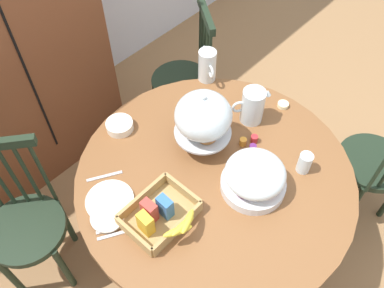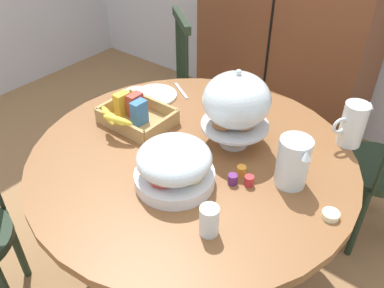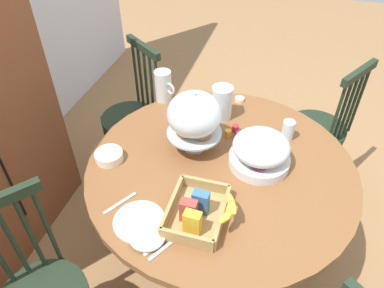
{
  "view_description": "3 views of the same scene",
  "coord_description": "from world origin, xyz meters",
  "px_view_note": "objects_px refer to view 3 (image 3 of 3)",
  "views": [
    {
      "loc": [
        -0.86,
        -0.52,
        2.34
      ],
      "look_at": [
        0.01,
        0.28,
        0.84
      ],
      "focal_mm": 37.95,
      "sensor_mm": 36.0,
      "label": 1
    },
    {
      "loc": [
        0.81,
        -0.89,
        1.75
      ],
      "look_at": [
        0.01,
        0.13,
        0.79
      ],
      "focal_mm": 37.59,
      "sensor_mm": 36.0,
      "label": 2
    },
    {
      "loc": [
        -1.26,
        -0.09,
        1.98
      ],
      "look_at": [
        0.01,
        0.28,
        0.84
      ],
      "focal_mm": 33.74,
      "sensor_mm": 36.0,
      "label": 3
    }
  ],
  "objects_px": {
    "pastry_stand_with_dome": "(194,116)",
    "cereal_basket": "(200,212)",
    "drinking_glass": "(288,130)",
    "dining_table": "(219,190)",
    "orange_juice_pitcher": "(163,87)",
    "cereal_bowl": "(109,156)",
    "china_plate_large": "(139,221)",
    "butter_dish": "(240,99)",
    "china_plate_small": "(147,236)",
    "milk_pitcher": "(222,104)",
    "windsor_chair_near_window": "(319,130)",
    "fruit_platter_covered": "(260,151)",
    "windsor_chair_by_cabinet": "(133,117)"
  },
  "relations": [
    {
      "from": "orange_juice_pitcher",
      "to": "cereal_bowl",
      "type": "height_order",
      "value": "orange_juice_pitcher"
    },
    {
      "from": "cereal_basket",
      "to": "drinking_glass",
      "type": "bearing_deg",
      "value": -25.61
    },
    {
      "from": "china_plate_large",
      "to": "cereal_bowl",
      "type": "height_order",
      "value": "cereal_bowl"
    },
    {
      "from": "pastry_stand_with_dome",
      "to": "cereal_basket",
      "type": "distance_m",
      "value": 0.49
    },
    {
      "from": "orange_juice_pitcher",
      "to": "china_plate_small",
      "type": "distance_m",
      "value": 1.02
    },
    {
      "from": "pastry_stand_with_dome",
      "to": "china_plate_large",
      "type": "distance_m",
      "value": 0.57
    },
    {
      "from": "windsor_chair_near_window",
      "to": "dining_table",
      "type": "bearing_deg",
      "value": 147.37
    },
    {
      "from": "china_plate_large",
      "to": "pastry_stand_with_dome",
      "type": "bearing_deg",
      "value": -9.8
    },
    {
      "from": "windsor_chair_near_window",
      "to": "butter_dish",
      "type": "xyz_separation_m",
      "value": [
        -0.23,
        0.54,
        0.3
      ]
    },
    {
      "from": "windsor_chair_by_cabinet",
      "to": "milk_pitcher",
      "type": "height_order",
      "value": "windsor_chair_by_cabinet"
    },
    {
      "from": "cereal_bowl",
      "to": "windsor_chair_near_window",
      "type": "bearing_deg",
      "value": -49.0
    },
    {
      "from": "orange_juice_pitcher",
      "to": "dining_table",
      "type": "bearing_deg",
      "value": -135.52
    },
    {
      "from": "fruit_platter_covered",
      "to": "butter_dish",
      "type": "distance_m",
      "value": 0.57
    },
    {
      "from": "cereal_basket",
      "to": "butter_dish",
      "type": "relative_size",
      "value": 5.27
    },
    {
      "from": "windsor_chair_near_window",
      "to": "pastry_stand_with_dome",
      "type": "relative_size",
      "value": 2.83
    },
    {
      "from": "windsor_chair_by_cabinet",
      "to": "drinking_glass",
      "type": "xyz_separation_m",
      "value": [
        -0.3,
        -1.05,
        0.34
      ]
    },
    {
      "from": "windsor_chair_by_cabinet",
      "to": "drinking_glass",
      "type": "height_order",
      "value": "windsor_chair_by_cabinet"
    },
    {
      "from": "cereal_basket",
      "to": "china_plate_large",
      "type": "xyz_separation_m",
      "value": [
        -0.09,
        0.24,
        -0.04
      ]
    },
    {
      "from": "windsor_chair_by_cabinet",
      "to": "fruit_platter_covered",
      "type": "xyz_separation_m",
      "value": [
        -0.54,
        -0.94,
        0.37
      ]
    },
    {
      "from": "cereal_basket",
      "to": "orange_juice_pitcher",
      "type": "bearing_deg",
      "value": 28.61
    },
    {
      "from": "pastry_stand_with_dome",
      "to": "windsor_chair_by_cabinet",
      "type": "bearing_deg",
      "value": 49.8
    },
    {
      "from": "windsor_chair_near_window",
      "to": "china_plate_small",
      "type": "height_order",
      "value": "windsor_chair_near_window"
    },
    {
      "from": "windsor_chair_near_window",
      "to": "orange_juice_pitcher",
      "type": "relative_size",
      "value": 5.12
    },
    {
      "from": "milk_pitcher",
      "to": "china_plate_large",
      "type": "distance_m",
      "value": 0.85
    },
    {
      "from": "cereal_bowl",
      "to": "drinking_glass",
      "type": "xyz_separation_m",
      "value": [
        0.41,
        -0.84,
        0.03
      ]
    },
    {
      "from": "cereal_basket",
      "to": "drinking_glass",
      "type": "relative_size",
      "value": 2.87
    },
    {
      "from": "fruit_platter_covered",
      "to": "cereal_bowl",
      "type": "height_order",
      "value": "fruit_platter_covered"
    },
    {
      "from": "windsor_chair_near_window",
      "to": "cereal_basket",
      "type": "distance_m",
      "value": 1.32
    },
    {
      "from": "orange_juice_pitcher",
      "to": "drinking_glass",
      "type": "relative_size",
      "value": 1.73
    },
    {
      "from": "windsor_chair_near_window",
      "to": "milk_pitcher",
      "type": "relative_size",
      "value": 5.0
    },
    {
      "from": "cereal_bowl",
      "to": "drinking_glass",
      "type": "distance_m",
      "value": 0.94
    },
    {
      "from": "milk_pitcher",
      "to": "drinking_glass",
      "type": "relative_size",
      "value": 1.77
    },
    {
      "from": "windsor_chair_near_window",
      "to": "cereal_bowl",
      "type": "relative_size",
      "value": 6.96
    },
    {
      "from": "butter_dish",
      "to": "drinking_glass",
      "type": "bearing_deg",
      "value": -132.93
    },
    {
      "from": "orange_juice_pitcher",
      "to": "china_plate_small",
      "type": "bearing_deg",
      "value": -164.42
    },
    {
      "from": "cereal_basket",
      "to": "windsor_chair_near_window",
      "type": "bearing_deg",
      "value": -24.83
    },
    {
      "from": "fruit_platter_covered",
      "to": "china_plate_small",
      "type": "bearing_deg",
      "value": 146.43
    },
    {
      "from": "fruit_platter_covered",
      "to": "windsor_chair_by_cabinet",
      "type": "bearing_deg",
      "value": 60.06
    },
    {
      "from": "windsor_chair_near_window",
      "to": "china_plate_large",
      "type": "relative_size",
      "value": 4.43
    },
    {
      "from": "dining_table",
      "to": "milk_pitcher",
      "type": "height_order",
      "value": "milk_pitcher"
    },
    {
      "from": "cereal_basket",
      "to": "china_plate_small",
      "type": "relative_size",
      "value": 2.11
    },
    {
      "from": "windsor_chair_near_window",
      "to": "pastry_stand_with_dome",
      "type": "distance_m",
      "value": 1.11
    },
    {
      "from": "pastry_stand_with_dome",
      "to": "china_plate_small",
      "type": "xyz_separation_m",
      "value": [
        -0.59,
        0.03,
        -0.18
      ]
    },
    {
      "from": "pastry_stand_with_dome",
      "to": "dining_table",
      "type": "bearing_deg",
      "value": -119.57
    },
    {
      "from": "windsor_chair_by_cabinet",
      "to": "china_plate_small",
      "type": "xyz_separation_m",
      "value": [
        -1.1,
        -0.57,
        0.3
      ]
    },
    {
      "from": "dining_table",
      "to": "drinking_glass",
      "type": "bearing_deg",
      "value": -44.49
    },
    {
      "from": "dining_table",
      "to": "china_plate_small",
      "type": "xyz_separation_m",
      "value": [
        -0.5,
        0.19,
        0.2
      ]
    },
    {
      "from": "fruit_platter_covered",
      "to": "cereal_bowl",
      "type": "xyz_separation_m",
      "value": [
        -0.17,
        0.73,
        -0.06
      ]
    },
    {
      "from": "windsor_chair_by_cabinet",
      "to": "cereal_basket",
      "type": "bearing_deg",
      "value": -141.82
    },
    {
      "from": "fruit_platter_covered",
      "to": "cereal_basket",
      "type": "height_order",
      "value": "fruit_platter_covered"
    }
  ]
}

